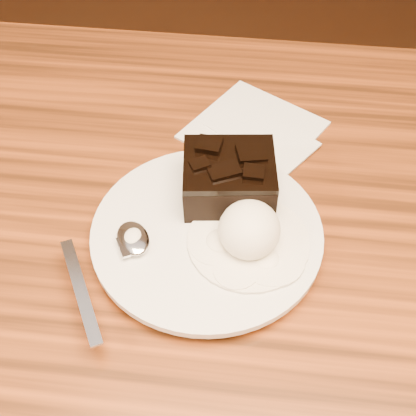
# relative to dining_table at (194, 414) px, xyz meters

# --- Properties ---
(dining_table) EXTENTS (1.20, 0.80, 0.75)m
(dining_table) POSITION_rel_dining_table_xyz_m (0.00, 0.00, 0.00)
(dining_table) COLOR #351A0A
(dining_table) RESTS_ON floor
(plate) EXTENTS (0.23, 0.23, 0.02)m
(plate) POSITION_rel_dining_table_xyz_m (0.02, 0.03, 0.38)
(plate) COLOR silver
(plate) RESTS_ON dining_table
(brownie) EXTENTS (0.10, 0.09, 0.04)m
(brownie) POSITION_rel_dining_table_xyz_m (0.03, 0.08, 0.41)
(brownie) COLOR black
(brownie) RESTS_ON plate
(ice_cream_scoop) EXTENTS (0.06, 0.06, 0.05)m
(ice_cream_scoop) POSITION_rel_dining_table_xyz_m (0.06, 0.02, 0.41)
(ice_cream_scoop) COLOR white
(ice_cream_scoop) RESTS_ON plate
(melt_puddle) EXTENTS (0.12, 0.12, 0.00)m
(melt_puddle) POSITION_rel_dining_table_xyz_m (0.06, 0.02, 0.40)
(melt_puddle) COLOR white
(melt_puddle) RESTS_ON plate
(spoon) EXTENTS (0.11, 0.17, 0.01)m
(spoon) POSITION_rel_dining_table_xyz_m (-0.05, 0.01, 0.40)
(spoon) COLOR silver
(spoon) RESTS_ON plate
(napkin) EXTENTS (0.18, 0.18, 0.01)m
(napkin) POSITION_rel_dining_table_xyz_m (0.05, 0.21, 0.38)
(napkin) COLOR white
(napkin) RESTS_ON dining_table
(crumb_a) EXTENTS (0.01, 0.01, 0.00)m
(crumb_a) POSITION_rel_dining_table_xyz_m (0.03, -0.01, 0.40)
(crumb_a) COLOR black
(crumb_a) RESTS_ON plate
(crumb_b) EXTENTS (0.01, 0.01, 0.00)m
(crumb_b) POSITION_rel_dining_table_xyz_m (0.07, 0.03, 0.40)
(crumb_b) COLOR black
(crumb_b) RESTS_ON plate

